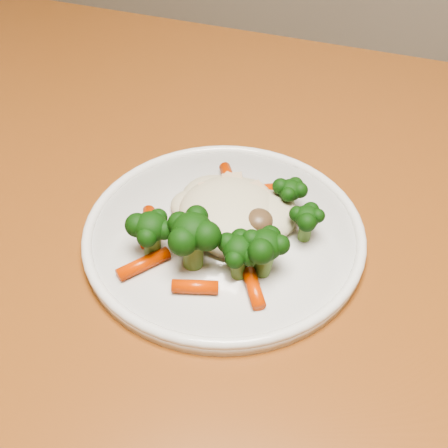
# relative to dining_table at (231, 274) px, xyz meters

# --- Properties ---
(dining_table) EXTENTS (1.26, 0.87, 0.75)m
(dining_table) POSITION_rel_dining_table_xyz_m (0.00, 0.00, 0.00)
(dining_table) COLOR #935022
(dining_table) RESTS_ON ground
(plate) EXTENTS (0.27, 0.27, 0.01)m
(plate) POSITION_rel_dining_table_xyz_m (0.01, -0.04, 0.10)
(plate) COLOR white
(plate) RESTS_ON dining_table
(meal) EXTENTS (0.18, 0.18, 0.05)m
(meal) POSITION_rel_dining_table_xyz_m (0.01, -0.05, 0.13)
(meal) COLOR beige
(meal) RESTS_ON plate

